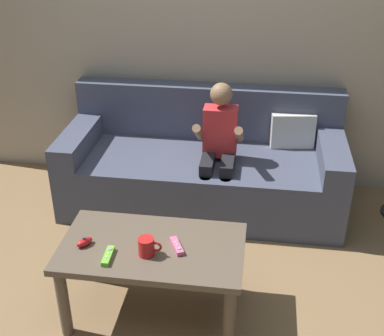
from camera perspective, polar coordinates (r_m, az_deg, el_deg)
ground_plane at (r=2.79m, az=-3.20°, el=-17.93°), size 8.38×8.38×0.00m
wall_back at (r=3.69m, az=1.50°, el=16.54°), size 4.19×0.05×2.50m
couch at (r=3.65m, az=1.36°, el=0.16°), size 1.93×0.80×0.80m
person_seated_on_couch at (r=3.37m, az=3.02°, el=2.46°), size 0.32×0.39×0.94m
coffee_table at (r=2.66m, az=-4.45°, el=-9.90°), size 0.93×0.53×0.44m
game_remote_lime_near_edge at (r=2.55m, az=-9.36°, el=-9.68°), size 0.04×0.14×0.03m
nunchuk_red at (r=2.65m, az=-11.93°, el=-8.11°), size 0.09×0.10×0.05m
game_remote_pink_far_corner at (r=2.58m, az=-1.72°, el=-8.72°), size 0.09×0.14×0.03m
coffee_mug at (r=2.53m, az=-5.06°, el=-8.76°), size 0.12×0.08×0.09m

